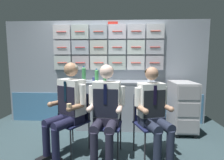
# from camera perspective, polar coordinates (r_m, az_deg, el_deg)

# --- Properties ---
(ground) EXTENTS (4.80, 4.80, 0.04)m
(ground) POSITION_cam_1_polar(r_m,az_deg,el_deg) (2.69, -5.09, -23.86)
(ground) COLOR #2C3D42
(galley_bulkhead) EXTENTS (4.20, 0.14, 2.15)m
(galley_bulkhead) POSITION_cam_1_polar(r_m,az_deg,el_deg) (3.68, -2.10, 3.23)
(galley_bulkhead) COLOR #8F97A4
(galley_bulkhead) RESTS_ON ground
(galley_counter) EXTENTS (1.54, 0.53, 0.93)m
(galley_counter) POSITION_cam_1_polar(r_m,az_deg,el_deg) (3.49, 1.21, -7.93)
(galley_counter) COLOR #949AA4
(galley_counter) RESTS_ON ground
(service_trolley) EXTENTS (0.40, 0.65, 0.94)m
(service_trolley) POSITION_cam_1_polar(r_m,az_deg,el_deg) (3.50, 22.00, -7.73)
(service_trolley) COLOR black
(service_trolley) RESTS_ON ground
(folding_chair_left) EXTENTS (0.55, 0.55, 0.84)m
(folding_chair_left) POSITION_cam_1_polar(r_m,az_deg,el_deg) (2.72, -11.71, -11.13)
(folding_chair_left) COLOR #2D2D33
(folding_chair_left) RESTS_ON ground
(crew_member_left) EXTENTS (0.63, 0.71, 1.31)m
(crew_member_left) POSITION_cam_1_polar(r_m,az_deg,el_deg) (2.56, -14.38, -7.52)
(crew_member_left) COLOR black
(crew_member_left) RESTS_ON ground
(folding_chair_center) EXTENTS (0.44, 0.44, 0.84)m
(folding_chair_center) POSITION_cam_1_polar(r_m,az_deg,el_deg) (2.57, -1.41, -12.09)
(folding_chair_center) COLOR #2D2D33
(folding_chair_center) RESTS_ON ground
(crew_member_center) EXTENTS (0.51, 0.64, 1.28)m
(crew_member_center) POSITION_cam_1_polar(r_m,az_deg,el_deg) (2.36, -2.09, -8.99)
(crew_member_center) COLOR black
(crew_member_center) RESTS_ON ground
(folding_chair_right) EXTENTS (0.51, 0.51, 0.84)m
(folding_chair_right) POSITION_cam_1_polar(r_m,az_deg,el_deg) (2.62, 11.72, -11.83)
(folding_chair_right) COLOR #2D2D33
(folding_chair_right) RESTS_ON ground
(crew_member_right) EXTENTS (0.53, 0.66, 1.25)m
(crew_member_right) POSITION_cam_1_polar(r_m,az_deg,el_deg) (2.44, 13.60, -9.20)
(crew_member_right) COLOR black
(crew_member_right) RESTS_ON ground
(water_bottle_clear) EXTENTS (0.08, 0.08, 0.30)m
(water_bottle_clear) POSITION_cam_1_polar(r_m,az_deg,el_deg) (3.34, -9.23, 1.84)
(water_bottle_clear) COLOR #459D59
(water_bottle_clear) RESTS_ON galley_counter
(water_bottle_short) EXTENTS (0.07, 0.07, 0.25)m
(water_bottle_short) POSITION_cam_1_polar(r_m,az_deg,el_deg) (3.35, -5.08, 1.49)
(water_bottle_short) COLOR #48A258
(water_bottle_short) RESTS_ON galley_counter
(water_bottle_tall) EXTENTS (0.06, 0.06, 0.27)m
(water_bottle_tall) POSITION_cam_1_polar(r_m,az_deg,el_deg) (3.22, -2.36, 1.49)
(water_bottle_tall) COLOR #469854
(water_bottle_tall) RESTS_ON galley_counter
(paper_cup_tan) EXTENTS (0.07, 0.07, 0.07)m
(paper_cup_tan) POSITION_cam_1_polar(r_m,az_deg,el_deg) (3.41, 12.24, 0.08)
(paper_cup_tan) COLOR white
(paper_cup_tan) RESTS_ON galley_counter
(paper_cup_blue) EXTENTS (0.06, 0.06, 0.06)m
(paper_cup_blue) POSITION_cam_1_polar(r_m,az_deg,el_deg) (3.53, -5.96, 0.40)
(paper_cup_blue) COLOR navy
(paper_cup_blue) RESTS_ON galley_counter
(coffee_cup_white) EXTENTS (0.07, 0.07, 0.08)m
(coffee_cup_white) POSITION_cam_1_polar(r_m,az_deg,el_deg) (3.56, -2.16, 0.58)
(coffee_cup_white) COLOR silver
(coffee_cup_white) RESTS_ON galley_counter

